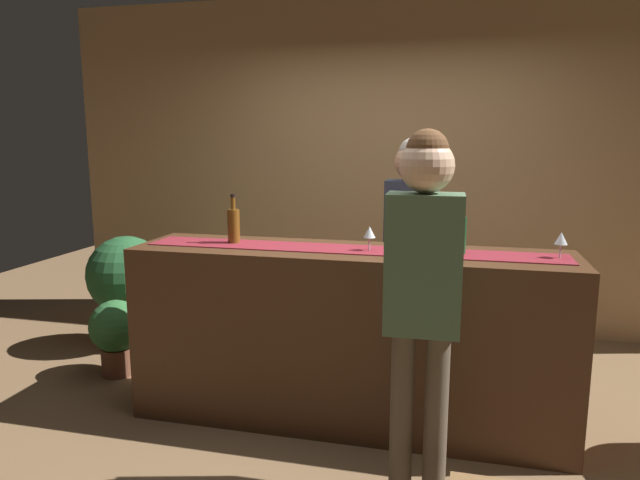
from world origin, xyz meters
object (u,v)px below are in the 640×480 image
wine_glass_near_customer (561,239)px  customer_sipping (423,276)px  wine_bottle_green (460,234)px  wine_glass_mid_counter (370,233)px  potted_plant_tall (127,283)px  bartender (411,236)px  potted_plant_small (116,332)px  wine_bottle_amber (234,225)px

wine_glass_near_customer → customer_sipping: bearing=-136.1°
wine_bottle_green → wine_glass_mid_counter: 0.50m
wine_bottle_green → customer_sipping: size_ratio=0.18×
customer_sipping → potted_plant_tall: size_ratio=1.89×
wine_glass_near_customer → potted_plant_tall: wine_glass_near_customer is taller
bartender → wine_glass_mid_counter: bearing=72.4°
bartender → customer_sipping: 1.22m
bartender → customer_sipping: size_ratio=0.98×
wine_glass_mid_counter → bartender: (0.18, 0.59, -0.11)m
potted_plant_tall → potted_plant_small: 0.61m
wine_glass_near_customer → bartender: 1.01m
customer_sipping → potted_plant_small: customer_sipping is taller
customer_sipping → potted_plant_tall: customer_sipping is taller
wine_glass_mid_counter → bartender: 0.63m
wine_glass_near_customer → wine_glass_mid_counter: size_ratio=1.00×
wine_glass_near_customer → potted_plant_small: bearing=175.2°
potted_plant_tall → potted_plant_small: (0.23, -0.52, -0.21)m
wine_bottle_green → wine_glass_near_customer: (0.52, 0.00, -0.01)m
wine_bottle_amber → wine_bottle_green: 1.34m
wine_bottle_amber → wine_glass_near_customer: bearing=-0.3°
potted_plant_small → bartender: bearing=8.8°
wine_glass_mid_counter → customer_sipping: 0.71m
wine_bottle_amber → wine_bottle_green: size_ratio=1.00×
wine_bottle_amber → customer_sipping: (1.18, -0.66, -0.09)m
potted_plant_small → potted_plant_tall: bearing=113.7°
wine_bottle_green → potted_plant_tall: bearing=163.4°
wine_glass_near_customer → potted_plant_tall: size_ratio=0.16×
wine_bottle_amber → wine_glass_near_customer: (1.86, -0.01, -0.01)m
wine_bottle_green → wine_glass_mid_counter: (-0.50, -0.03, -0.01)m
wine_bottle_green → wine_glass_near_customer: size_ratio=2.10×
wine_bottle_amber → wine_bottle_green: bearing=-0.5°
wine_bottle_amber → wine_bottle_green: (1.34, -0.01, 0.00)m
potted_plant_tall → customer_sipping: bearing=-30.3°
wine_bottle_green → potted_plant_tall: wine_bottle_green is taller
potted_plant_small → wine_glass_mid_counter: bearing=-8.5°
wine_glass_mid_counter → potted_plant_small: 2.06m
wine_bottle_green → potted_plant_small: (-2.35, 0.25, -0.85)m
wine_bottle_green → wine_bottle_amber: bearing=179.5°
wine_glass_mid_counter → wine_bottle_amber: bearing=177.0°
wine_bottle_green → potted_plant_small: 2.51m
wine_bottle_amber → potted_plant_tall: bearing=148.7°
bartender → potted_plant_tall: bartender is taller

